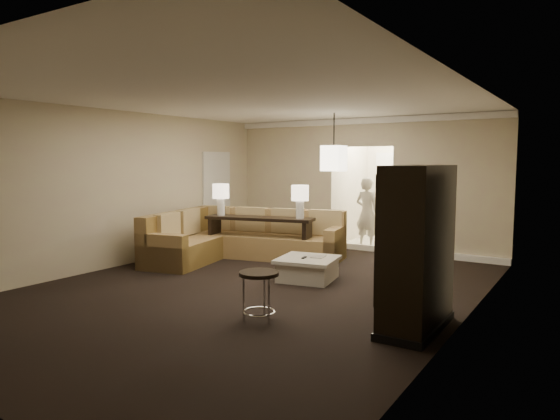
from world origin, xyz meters
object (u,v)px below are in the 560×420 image
Objects in this scene: sectional_sofa at (238,239)px; armoire at (417,252)px; coffee_table at (308,268)px; drink_table at (259,286)px; console_table at (259,234)px; person at (367,209)px.

armoire is (4.19, -2.16, 0.51)m from sectional_sofa.
coffee_table is at bearing -33.40° from sectional_sofa.
console_table is at bearing 124.99° from drink_table.
sectional_sofa is 3.03m from person.
sectional_sofa reaches higher than coffee_table.
sectional_sofa is 0.44m from console_table.
person is at bearing 99.52° from drink_table.
console_table is (0.36, 0.22, 0.11)m from sectional_sofa.
console_table is (-1.65, 1.00, 0.30)m from coffee_table.
coffee_table is at bearing 147.70° from armoire.
console_table is at bearing 148.14° from armoire.
coffee_table is (2.01, -0.78, -0.19)m from sectional_sofa.
sectional_sofa is 2.16m from coffee_table.
armoire reaches higher than person.
armoire is at bearing -45.17° from console_table.
person is at bearing 96.64° from coffee_table.
armoire is 3.12× the size of drink_table.
coffee_table is at bearing 103.95° from drink_table.
person is at bearing 47.93° from console_table.
drink_table is (2.53, -2.88, 0.05)m from sectional_sofa.
sectional_sofa is 1.94× the size of person.
sectional_sofa is at bearing 152.70° from armoire.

